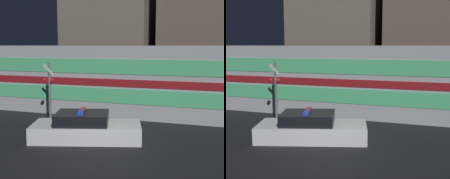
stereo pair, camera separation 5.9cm
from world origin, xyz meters
TOP-DOWN VIEW (x-y plane):
  - ground_plane at (0.00, 0.00)m, footprint 120.00×120.00m
  - train at (-0.90, 7.24)m, footprint 19.40×3.20m
  - police_car at (-1.32, 1.86)m, footprint 4.72×3.01m
  - crossing_signal_far at (-4.33, 4.27)m, footprint 0.67×0.29m
  - building_left at (-4.82, 16.07)m, footprint 6.85×6.97m

SIDE VIEW (x-z plane):
  - ground_plane at x=0.00m, z-range 0.00..0.00m
  - police_car at x=-1.32m, z-range -0.16..1.08m
  - crossing_signal_far at x=-4.33m, z-range 0.20..3.15m
  - train at x=-0.90m, z-range 0.00..3.79m
  - building_left at x=-4.82m, z-range 0.00..10.06m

